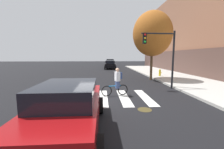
# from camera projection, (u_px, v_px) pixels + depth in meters

# --- Properties ---
(ground_plane) EXTENTS (120.00, 120.00, 0.00)m
(ground_plane) POSITION_uv_depth(u_px,v_px,m) (99.00, 98.00, 8.39)
(ground_plane) COLOR black
(crosswalk_stripes) EXTENTS (5.51, 3.41, 0.01)m
(crosswalk_stripes) POSITION_uv_depth(u_px,v_px,m) (103.00, 98.00, 8.40)
(crosswalk_stripes) COLOR silver
(crosswalk_stripes) RESTS_ON ground
(manhole_cover) EXTENTS (0.64, 0.64, 0.01)m
(manhole_cover) POSITION_uv_depth(u_px,v_px,m) (145.00, 110.00, 6.54)
(manhole_cover) COLOR #473D1E
(manhole_cover) RESTS_ON ground
(sedan_near) EXTENTS (2.18, 4.61, 1.59)m
(sedan_near) POSITION_uv_depth(u_px,v_px,m) (69.00, 107.00, 4.50)
(sedan_near) COLOR maroon
(sedan_near) RESTS_ON ground
(sedan_mid) EXTENTS (2.28, 4.64, 1.58)m
(sedan_mid) POSITION_uv_depth(u_px,v_px,m) (110.00, 65.00, 27.41)
(sedan_mid) COLOR black
(sedan_mid) RESTS_ON ground
(sedan_far) EXTENTS (2.47, 4.90, 1.66)m
(sedan_far) POSITION_uv_depth(u_px,v_px,m) (110.00, 62.00, 37.04)
(sedan_far) COLOR black
(sedan_far) RESTS_ON ground
(cyclist) EXTENTS (1.67, 0.50, 1.69)m
(cyclist) POSITION_uv_depth(u_px,v_px,m) (117.00, 82.00, 8.80)
(cyclist) COLOR black
(cyclist) RESTS_ON ground
(traffic_light_near) EXTENTS (2.47, 0.28, 4.20)m
(traffic_light_near) POSITION_uv_depth(u_px,v_px,m) (162.00, 50.00, 10.41)
(traffic_light_near) COLOR black
(traffic_light_near) RESTS_ON ground
(fire_hydrant) EXTENTS (0.33, 0.22, 0.78)m
(fire_hydrant) POSITION_uv_depth(u_px,v_px,m) (160.00, 73.00, 16.52)
(fire_hydrant) COLOR gold
(fire_hydrant) RESTS_ON sidewalk
(street_tree_near) EXTENTS (3.81, 3.81, 6.78)m
(street_tree_near) POSITION_uv_depth(u_px,v_px,m) (152.00, 34.00, 14.20)
(street_tree_near) COLOR #4C3823
(street_tree_near) RESTS_ON ground
(corner_building) EXTENTS (15.19, 24.48, 11.65)m
(corner_building) POSITION_uv_depth(u_px,v_px,m) (211.00, 36.00, 24.25)
(corner_building) COLOR brown
(corner_building) RESTS_ON ground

